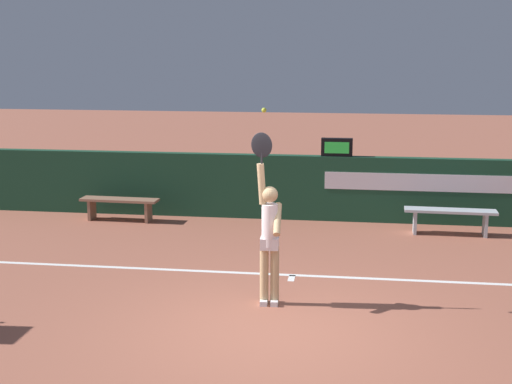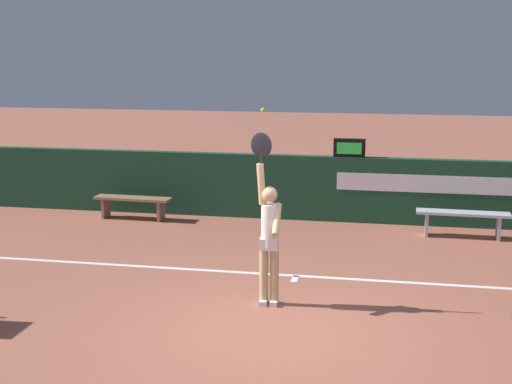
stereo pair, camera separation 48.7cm
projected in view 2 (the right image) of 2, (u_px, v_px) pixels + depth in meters
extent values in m
plane|color=#9A5742|center=(272.00, 332.00, 8.90)|extent=(60.00, 60.00, 0.00)
cube|color=white|center=(296.00, 276.00, 11.06)|extent=(10.48, 0.10, 0.00)
cube|color=white|center=(295.00, 279.00, 10.92)|extent=(0.10, 0.30, 0.00)
cube|color=#17402A|center=(321.00, 188.00, 14.49)|extent=(15.18, 0.22, 1.33)
cube|color=white|center=(453.00, 185.00, 13.86)|extent=(4.52, 0.01, 0.35)
cube|color=black|center=(349.00, 148.00, 14.21)|extent=(0.63, 0.15, 0.37)
cube|color=#33E54C|center=(349.00, 148.00, 14.14)|extent=(0.49, 0.01, 0.23)
cylinder|color=tan|center=(274.00, 275.00, 9.77)|extent=(0.12, 0.12, 0.83)
cylinder|color=tan|center=(264.00, 275.00, 9.79)|extent=(0.12, 0.12, 0.83)
cube|color=white|center=(274.00, 302.00, 9.82)|extent=(0.11, 0.24, 0.07)
cube|color=white|center=(264.00, 302.00, 9.84)|extent=(0.11, 0.24, 0.07)
cylinder|color=white|center=(269.00, 225.00, 9.63)|extent=(0.22, 0.22, 0.59)
cube|color=white|center=(269.00, 243.00, 9.69)|extent=(0.26, 0.22, 0.16)
sphere|color=tan|center=(269.00, 195.00, 9.55)|extent=(0.22, 0.22, 0.22)
cylinder|color=tan|center=(261.00, 184.00, 9.54)|extent=(0.14, 0.10, 0.56)
cylinder|color=tan|center=(277.00, 220.00, 9.54)|extent=(0.12, 0.44, 0.40)
ellipsoid|color=black|center=(261.00, 145.00, 9.43)|extent=(0.32, 0.05, 0.37)
cylinder|color=black|center=(261.00, 159.00, 9.47)|extent=(0.03, 0.03, 0.18)
sphere|color=#CCE136|center=(263.00, 110.00, 9.23)|extent=(0.06, 0.06, 0.06)
cube|color=#8D654E|center=(133.00, 198.00, 14.63)|extent=(1.61, 0.42, 0.05)
cube|color=#8D654E|center=(106.00, 207.00, 14.80)|extent=(0.07, 0.32, 0.44)
cube|color=#8D654E|center=(161.00, 210.00, 14.53)|extent=(0.07, 0.32, 0.44)
cube|color=#A9B3BA|center=(463.00, 213.00, 13.20)|extent=(1.71, 0.41, 0.05)
cube|color=#A9B3BA|center=(427.00, 223.00, 13.39)|extent=(0.07, 0.32, 0.46)
cube|color=#A9B3BA|center=(498.00, 227.00, 13.11)|extent=(0.07, 0.32, 0.46)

